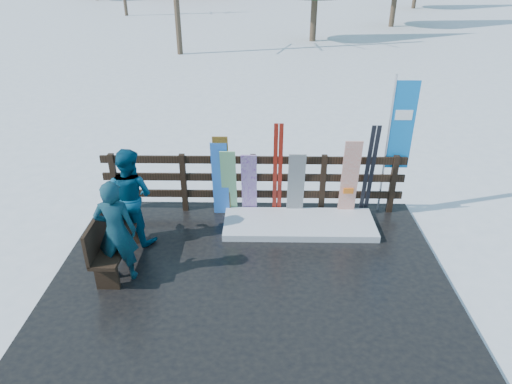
{
  "coord_description": "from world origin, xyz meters",
  "views": [
    {
      "loc": [
        0.17,
        -5.42,
        4.46
      ],
      "look_at": [
        0.07,
        1.0,
        1.1
      ],
      "focal_mm": 32.0,
      "sensor_mm": 36.0,
      "label": 1
    }
  ],
  "objects_px": {
    "snowboard_2": "(222,177)",
    "person_front": "(116,232)",
    "snowboard_5": "(350,180)",
    "snowboard_4": "(296,185)",
    "snowboard_0": "(220,180)",
    "snowboard_1": "(229,183)",
    "snowboard_3": "(249,185)",
    "rental_flag": "(398,131)",
    "person_back": "(130,196)",
    "bench": "(111,237)"
  },
  "relations": [
    {
      "from": "snowboard_2",
      "to": "person_front",
      "type": "relative_size",
      "value": 1.01
    },
    {
      "from": "snowboard_2",
      "to": "snowboard_5",
      "type": "xyz_separation_m",
      "value": [
        2.3,
        -0.0,
        -0.04
      ]
    },
    {
      "from": "snowboard_4",
      "to": "snowboard_5",
      "type": "relative_size",
      "value": 0.85
    },
    {
      "from": "snowboard_0",
      "to": "snowboard_1",
      "type": "distance_m",
      "value": 0.17
    },
    {
      "from": "snowboard_1",
      "to": "snowboard_3",
      "type": "distance_m",
      "value": 0.37
    },
    {
      "from": "person_front",
      "to": "snowboard_3",
      "type": "bearing_deg",
      "value": -137.82
    },
    {
      "from": "snowboard_3",
      "to": "rental_flag",
      "type": "height_order",
      "value": "rental_flag"
    },
    {
      "from": "person_front",
      "to": "snowboard_5",
      "type": "bearing_deg",
      "value": -155.77
    },
    {
      "from": "snowboard_4",
      "to": "snowboard_5",
      "type": "bearing_deg",
      "value": 0.0
    },
    {
      "from": "snowboard_2",
      "to": "snowboard_3",
      "type": "bearing_deg",
      "value": 0.0
    },
    {
      "from": "snowboard_2",
      "to": "person_back",
      "type": "relative_size",
      "value": 0.99
    },
    {
      "from": "snowboard_4",
      "to": "bench",
      "type": "bearing_deg",
      "value": -152.43
    },
    {
      "from": "snowboard_4",
      "to": "snowboard_5",
      "type": "xyz_separation_m",
      "value": [
        0.96,
        0.0,
        0.12
      ]
    },
    {
      "from": "snowboard_0",
      "to": "snowboard_5",
      "type": "height_order",
      "value": "snowboard_5"
    },
    {
      "from": "bench",
      "to": "snowboard_1",
      "type": "distance_m",
      "value": 2.31
    },
    {
      "from": "snowboard_2",
      "to": "snowboard_4",
      "type": "distance_m",
      "value": 1.35
    },
    {
      "from": "snowboard_1",
      "to": "rental_flag",
      "type": "height_order",
      "value": "rental_flag"
    },
    {
      "from": "snowboard_4",
      "to": "rental_flag",
      "type": "bearing_deg",
      "value": 8.6
    },
    {
      "from": "snowboard_2",
      "to": "person_back",
      "type": "distance_m",
      "value": 1.65
    },
    {
      "from": "bench",
      "to": "snowboard_3",
      "type": "bearing_deg",
      "value": 36.31
    },
    {
      "from": "rental_flag",
      "to": "person_back",
      "type": "height_order",
      "value": "rental_flag"
    },
    {
      "from": "snowboard_2",
      "to": "snowboard_3",
      "type": "relative_size",
      "value": 1.21
    },
    {
      "from": "snowboard_2",
      "to": "person_back",
      "type": "height_order",
      "value": "person_back"
    },
    {
      "from": "snowboard_1",
      "to": "person_front",
      "type": "distance_m",
      "value": 2.39
    },
    {
      "from": "snowboard_2",
      "to": "rental_flag",
      "type": "bearing_deg",
      "value": 4.93
    },
    {
      "from": "snowboard_1",
      "to": "snowboard_0",
      "type": "bearing_deg",
      "value": 180.0
    },
    {
      "from": "snowboard_5",
      "to": "snowboard_0",
      "type": "bearing_deg",
      "value": 180.0
    },
    {
      "from": "snowboard_5",
      "to": "snowboard_3",
      "type": "bearing_deg",
      "value": 180.0
    },
    {
      "from": "bench",
      "to": "rental_flag",
      "type": "xyz_separation_m",
      "value": [
        4.72,
        1.8,
        1.09
      ]
    },
    {
      "from": "snowboard_2",
      "to": "snowboard_0",
      "type": "bearing_deg",
      "value": 180.0
    },
    {
      "from": "bench",
      "to": "person_front",
      "type": "bearing_deg",
      "value": -56.38
    },
    {
      "from": "snowboard_0",
      "to": "snowboard_4",
      "type": "bearing_deg",
      "value": -0.0
    },
    {
      "from": "snowboard_1",
      "to": "person_back",
      "type": "height_order",
      "value": "person_back"
    },
    {
      "from": "rental_flag",
      "to": "person_front",
      "type": "bearing_deg",
      "value": -154.84
    },
    {
      "from": "person_front",
      "to": "person_back",
      "type": "distance_m",
      "value": 1.05
    },
    {
      "from": "bench",
      "to": "snowboard_1",
      "type": "relative_size",
      "value": 1.06
    },
    {
      "from": "snowboard_3",
      "to": "person_front",
      "type": "xyz_separation_m",
      "value": [
        -1.87,
        -1.85,
        0.15
      ]
    },
    {
      "from": "snowboard_3",
      "to": "person_back",
      "type": "bearing_deg",
      "value": -157.6
    },
    {
      "from": "snowboard_4",
      "to": "rental_flag",
      "type": "xyz_separation_m",
      "value": [
        1.79,
        0.27,
        0.95
      ]
    },
    {
      "from": "snowboard_0",
      "to": "person_front",
      "type": "relative_size",
      "value": 0.94
    },
    {
      "from": "bench",
      "to": "person_front",
      "type": "distance_m",
      "value": 0.48
    },
    {
      "from": "snowboard_4",
      "to": "snowboard_2",
      "type": "bearing_deg",
      "value": 180.0
    },
    {
      "from": "bench",
      "to": "snowboard_5",
      "type": "distance_m",
      "value": 4.19
    },
    {
      "from": "snowboard_0",
      "to": "person_back",
      "type": "xyz_separation_m",
      "value": [
        -1.41,
        -0.8,
        0.08
      ]
    },
    {
      "from": "snowboard_0",
      "to": "snowboard_1",
      "type": "relative_size",
      "value": 1.08
    },
    {
      "from": "snowboard_4",
      "to": "person_front",
      "type": "xyz_separation_m",
      "value": [
        -2.72,
        -1.85,
        0.16
      ]
    },
    {
      "from": "snowboard_4",
      "to": "snowboard_0",
      "type": "bearing_deg",
      "value": 180.0
    },
    {
      "from": "snowboard_2",
      "to": "person_front",
      "type": "xyz_separation_m",
      "value": [
        -1.38,
        -1.85,
        -0.0
      ]
    },
    {
      "from": "snowboard_1",
      "to": "person_front",
      "type": "height_order",
      "value": "person_front"
    },
    {
      "from": "snowboard_5",
      "to": "person_front",
      "type": "height_order",
      "value": "person_front"
    }
  ]
}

